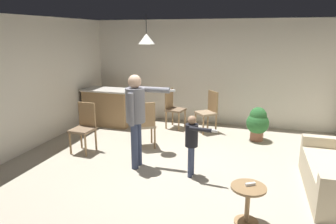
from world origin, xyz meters
TOP-DOWN VIEW (x-y plane):
  - ground at (0.00, 0.00)m, footprint 7.68×7.68m
  - wall_back at (0.00, 3.20)m, footprint 6.40×0.10m
  - wall_left at (-3.20, 0.00)m, footprint 0.10×6.40m
  - kitchen_counter at (-2.45, 2.20)m, footprint 1.26×0.66m
  - side_table_by_couch at (1.28, -1.18)m, footprint 0.44×0.44m
  - person_adult at (-0.71, -0.01)m, footprint 0.83×0.49m
  - person_child at (0.31, -0.08)m, footprint 0.55×0.33m
  - dining_chair_by_counter at (-2.02, 0.38)m, footprint 0.44×0.44m
  - dining_chair_near_wall at (-0.91, 0.91)m, footprint 0.58×0.58m
  - dining_chair_centre_back at (0.17, 2.39)m, footprint 0.59×0.59m
  - dining_chair_spare at (-0.75, 2.45)m, footprint 0.49×0.49m
  - potted_plant_corner at (1.33, 2.08)m, footprint 0.50×0.50m
  - spare_remote_on_table at (1.30, -1.15)m, footprint 0.13×0.10m
  - ceiling_light_pendant at (-0.85, 0.93)m, footprint 0.32×0.32m

SIDE VIEW (x-z plane):
  - ground at x=0.00m, z-range 0.00..0.00m
  - side_table_by_couch at x=1.28m, z-range 0.07..0.59m
  - potted_plant_corner at x=1.33m, z-range 0.04..0.80m
  - kitchen_counter at x=-2.45m, z-range 0.00..0.95m
  - spare_remote_on_table at x=1.30m, z-range 0.52..0.56m
  - dining_chair_by_counter at x=-2.02m, z-range 0.05..1.05m
  - dining_chair_near_wall at x=-0.91m, z-range 0.05..1.05m
  - dining_chair_centre_back at x=0.17m, z-range 0.05..1.05m
  - dining_chair_spare at x=-0.75m, z-range 0.05..1.05m
  - person_child at x=0.31m, z-range 0.13..1.19m
  - person_adult at x=-0.71m, z-range 0.20..1.88m
  - wall_back at x=0.00m, z-range 0.00..2.70m
  - wall_left at x=-3.20m, z-range 0.00..2.70m
  - ceiling_light_pendant at x=-0.85m, z-range 1.98..2.53m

